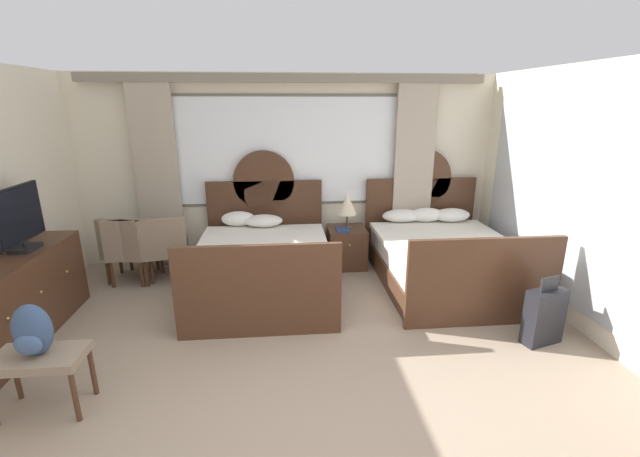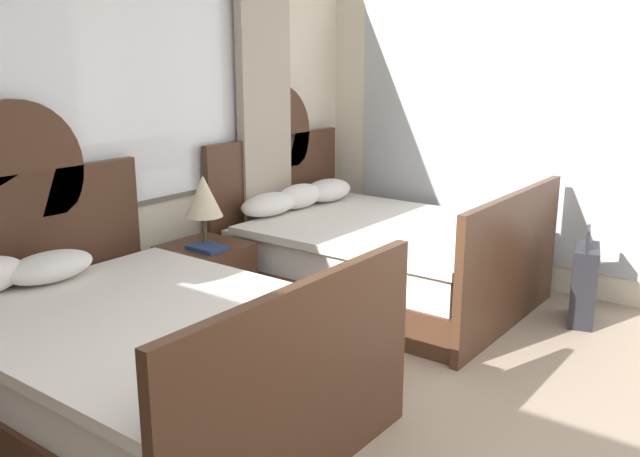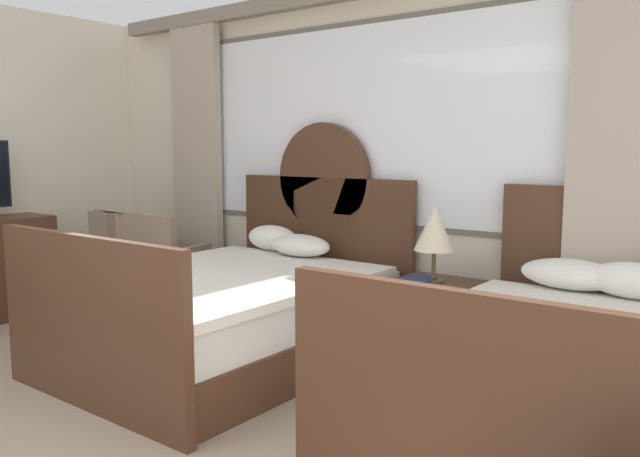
% 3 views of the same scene
% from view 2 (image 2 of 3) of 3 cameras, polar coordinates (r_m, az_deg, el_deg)
% --- Properties ---
extents(wall_back_window, '(5.97, 0.22, 2.70)m').
position_cam_2_polar(wall_back_window, '(4.67, -20.86, 7.47)').
color(wall_back_window, beige).
rests_on(wall_back_window, ground_plane).
extents(wall_right_mirror, '(0.08, 4.25, 2.70)m').
position_cam_2_polar(wall_right_mirror, '(5.81, 18.71, 8.10)').
color(wall_right_mirror, beige).
rests_on(wall_right_mirror, ground_plane).
extents(bed_near_window, '(1.66, 2.21, 1.66)m').
position_cam_2_polar(bed_near_window, '(3.85, -14.89, -10.05)').
color(bed_near_window, '#472B1C').
rests_on(bed_near_window, ground_plane).
extents(bed_near_mirror, '(1.66, 2.21, 1.66)m').
position_cam_2_polar(bed_near_mirror, '(5.50, 4.47, -2.02)').
color(bed_near_mirror, '#472B1C').
rests_on(bed_near_mirror, ground_plane).
extents(nightstand_between_beds, '(0.54, 0.56, 0.57)m').
position_cam_2_polar(nightstand_between_beds, '(5.08, -9.44, -4.47)').
color(nightstand_between_beds, '#472B1C').
rests_on(nightstand_between_beds, ground_plane).
extents(table_lamp_on_nightstand, '(0.27, 0.27, 0.51)m').
position_cam_2_polar(table_lamp_on_nightstand, '(4.90, -9.65, 2.59)').
color(table_lamp_on_nightstand, brown).
rests_on(table_lamp_on_nightstand, nightstand_between_beds).
extents(book_on_nightstand, '(0.18, 0.26, 0.03)m').
position_cam_2_polar(book_on_nightstand, '(4.87, -9.37, -1.59)').
color(book_on_nightstand, navy).
rests_on(book_on_nightstand, nightstand_between_beds).
extents(suitcase_on_floor, '(0.43, 0.27, 0.71)m').
position_cam_2_polar(suitcase_on_floor, '(5.34, 21.04, -4.32)').
color(suitcase_on_floor, black).
rests_on(suitcase_on_floor, ground_plane).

